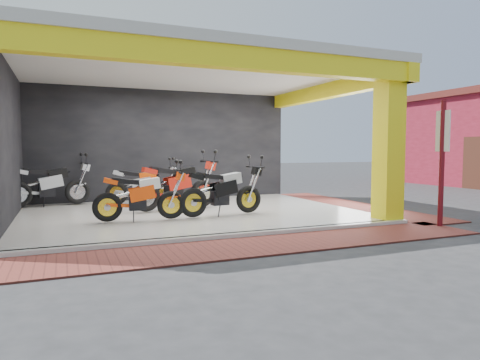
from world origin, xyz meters
The scene contains 17 objects.
ground centered at (0.00, 0.00, 0.00)m, with size 80.00×80.00×0.00m, color #2D2D30.
showroom_floor centered at (0.00, 2.00, 0.05)m, with size 8.00×6.00×0.10m, color white.
showroom_ceiling centered at (0.00, 2.00, 3.60)m, with size 8.40×6.40×0.20m, color beige.
back_wall centered at (0.00, 5.10, 1.75)m, with size 8.20×0.20×3.50m, color black.
left_wall centered at (-4.10, 2.00, 1.75)m, with size 0.20×6.20×3.50m, color black.
corner_column centered at (3.75, -0.75, 1.75)m, with size 0.50×0.50×3.50m, color yellow.
header_beam_front centered at (0.00, -1.00, 3.30)m, with size 8.40×0.30×0.40m, color yellow.
header_beam_right centered at (4.00, 2.00, 3.30)m, with size 0.30×6.40×0.40m, color yellow.
floor_kerb centered at (0.00, -1.02, 0.05)m, with size 8.00×0.20×0.10m, color white.
paver_front centered at (0.00, -1.80, 0.01)m, with size 9.00×1.40×0.03m, color brown.
paver_right centered at (4.80, 2.00, 0.01)m, with size 1.40×7.00×0.03m, color brown.
signpost centered at (4.40, -1.62, 1.47)m, with size 0.11×0.38×2.68m.
moto_hero centered at (-0.79, 0.92, 0.73)m, with size 2.07×0.77×1.27m, color #FF490A, non-canonical shape.
moto_row_a centered at (1.15, 1.08, 0.78)m, with size 2.22×0.82×1.36m, color black, non-canonical shape.
moto_row_b centered at (0.44, 2.51, 0.84)m, with size 2.42×0.90×1.48m, color red, non-canonical shape.
moto_row_c centered at (-0.34, 3.43, 0.74)m, with size 2.10×0.78×1.29m, color #A2A5A9, non-canonical shape.
moto_row_d centered at (-2.60, 4.50, 0.80)m, with size 2.29×0.85×1.40m, color #A3A6AA, non-canonical shape.
Camera 1 is at (-2.97, -8.29, 1.63)m, focal length 32.00 mm.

